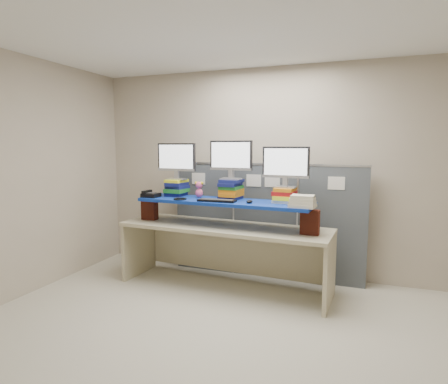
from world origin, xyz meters
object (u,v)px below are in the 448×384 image
at_px(blue_board, 224,202).
at_px(keyboard, 217,200).
at_px(monitor_center, 231,157).
at_px(monitor_right, 286,164).
at_px(desk_phone, 150,195).
at_px(monitor_left, 176,159).
at_px(desk, 224,238).

height_order(blue_board, keyboard, keyboard).
xyz_separation_m(blue_board, monitor_center, (0.05, 0.12, 0.53)).
bearing_deg(keyboard, monitor_right, 13.87).
height_order(blue_board, desk_phone, desk_phone).
xyz_separation_m(blue_board, monitor_left, (-0.72, 0.16, 0.50)).
bearing_deg(keyboard, desk, 73.31).
relative_size(blue_board, keyboard, 4.69).
relative_size(desk, blue_board, 1.23).
distance_m(monitor_center, keyboard, 0.57).
relative_size(desk, desk_phone, 12.74).
bearing_deg(blue_board, monitor_left, 170.76).
bearing_deg(monitor_center, keyboard, -104.71).
relative_size(monitor_right, keyboard, 1.19).
xyz_separation_m(desk, blue_board, (-0.00, 0.00, 0.45)).
height_order(monitor_left, desk_phone, monitor_left).
distance_m(monitor_left, desk_phone, 0.57).
bearing_deg(desk, monitor_right, 9.32).
bearing_deg(monitor_right, desk_phone, -171.73).
bearing_deg(blue_board, desk_phone, -172.51).
height_order(monitor_left, monitor_center, monitor_center).
xyz_separation_m(desk, desk_phone, (-0.98, -0.07, 0.50)).
height_order(desk, monitor_left, monitor_left).
bearing_deg(monitor_right, monitor_left, 180.00).
distance_m(monitor_right, desk_phone, 1.77).
bearing_deg(desk, blue_board, -176.63).
distance_m(monitor_center, monitor_right, 0.69).
height_order(monitor_left, keyboard, monitor_left).
xyz_separation_m(keyboard, desk_phone, (-0.95, 0.07, 0.02)).
xyz_separation_m(desk, monitor_left, (-0.72, 0.16, 0.96)).
bearing_deg(desk_phone, monitor_right, 5.82).
distance_m(monitor_left, monitor_right, 1.45).
height_order(blue_board, monitor_right, monitor_right).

